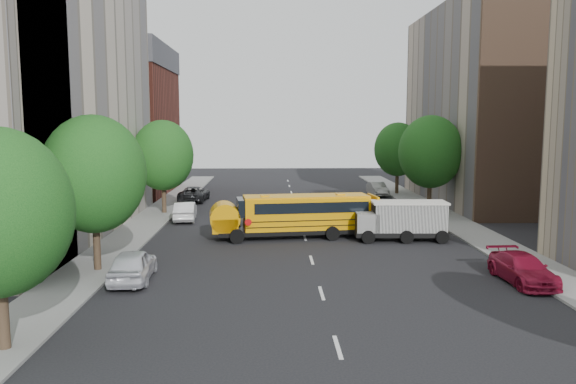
{
  "coord_description": "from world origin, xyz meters",
  "views": [
    {
      "loc": [
        -2.24,
        -31.98,
        7.51
      ],
      "look_at": [
        -1.17,
        2.0,
        3.27
      ],
      "focal_mm": 35.0,
      "sensor_mm": 36.0,
      "label": 1
    }
  ],
  "objects_px": {
    "street_tree_1": "(94,174)",
    "school_bus": "(294,214)",
    "parked_car_1": "(185,211)",
    "street_tree_2": "(163,155)",
    "safari_truck": "(402,220)",
    "parked_car_5": "(378,189)",
    "street_tree_4": "(431,152)",
    "parked_car_0": "(133,265)",
    "parked_car_2": "(194,194)",
    "parked_car_4": "(417,209)",
    "street_tree_5": "(398,149)",
    "parked_car_3": "(523,269)"
  },
  "relations": [
    {
      "from": "street_tree_1",
      "to": "school_bus",
      "type": "distance_m",
      "value": 13.49
    },
    {
      "from": "parked_car_1",
      "to": "street_tree_2",
      "type": "bearing_deg",
      "value": -59.73
    },
    {
      "from": "safari_truck",
      "to": "parked_car_5",
      "type": "distance_m",
      "value": 22.28
    },
    {
      "from": "street_tree_1",
      "to": "safari_truck",
      "type": "relative_size",
      "value": 1.33
    },
    {
      "from": "street_tree_4",
      "to": "safari_truck",
      "type": "height_order",
      "value": "street_tree_4"
    },
    {
      "from": "parked_car_0",
      "to": "parked_car_5",
      "type": "xyz_separation_m",
      "value": [
        17.6,
        30.89,
        -0.09
      ]
    },
    {
      "from": "school_bus",
      "to": "parked_car_5",
      "type": "height_order",
      "value": "school_bus"
    },
    {
      "from": "parked_car_2",
      "to": "street_tree_4",
      "type": "bearing_deg",
      "value": 163.39
    },
    {
      "from": "safari_truck",
      "to": "parked_car_4",
      "type": "relative_size",
      "value": 1.31
    },
    {
      "from": "school_bus",
      "to": "parked_car_4",
      "type": "distance_m",
      "value": 12.11
    },
    {
      "from": "parked_car_4",
      "to": "street_tree_2",
      "type": "bearing_deg",
      "value": 169.11
    },
    {
      "from": "street_tree_5",
      "to": "parked_car_1",
      "type": "bearing_deg",
      "value": -142.54
    },
    {
      "from": "street_tree_1",
      "to": "school_bus",
      "type": "height_order",
      "value": "street_tree_1"
    },
    {
      "from": "safari_truck",
      "to": "street_tree_5",
      "type": "bearing_deg",
      "value": 79.94
    },
    {
      "from": "parked_car_0",
      "to": "parked_car_2",
      "type": "xyz_separation_m",
      "value": [
        -0.74,
        27.17,
        -0.06
      ]
    },
    {
      "from": "street_tree_4",
      "to": "parked_car_5",
      "type": "relative_size",
      "value": 1.95
    },
    {
      "from": "school_bus",
      "to": "parked_car_5",
      "type": "xyz_separation_m",
      "value": [
        9.51,
        21.05,
        -0.91
      ]
    },
    {
      "from": "street_tree_4",
      "to": "parked_car_1",
      "type": "xyz_separation_m",
      "value": [
        -19.8,
        -3.17,
        -4.35
      ]
    },
    {
      "from": "street_tree_4",
      "to": "parked_car_5",
      "type": "xyz_separation_m",
      "value": [
        -2.2,
        11.11,
        -4.39
      ]
    },
    {
      "from": "parked_car_3",
      "to": "safari_truck",
      "type": "bearing_deg",
      "value": 107.08
    },
    {
      "from": "street_tree_1",
      "to": "street_tree_4",
      "type": "height_order",
      "value": "street_tree_4"
    },
    {
      "from": "parked_car_4",
      "to": "parked_car_5",
      "type": "height_order",
      "value": "parked_car_4"
    },
    {
      "from": "street_tree_2",
      "to": "parked_car_0",
      "type": "relative_size",
      "value": 1.69
    },
    {
      "from": "street_tree_2",
      "to": "parked_car_4",
      "type": "distance_m",
      "value": 20.82
    },
    {
      "from": "parked_car_1",
      "to": "parked_car_5",
      "type": "distance_m",
      "value": 22.66
    },
    {
      "from": "street_tree_2",
      "to": "parked_car_5",
      "type": "height_order",
      "value": "street_tree_2"
    },
    {
      "from": "safari_truck",
      "to": "parked_car_4",
      "type": "distance_m",
      "value": 8.57
    },
    {
      "from": "street_tree_5",
      "to": "school_bus",
      "type": "xyz_separation_m",
      "value": [
        -11.71,
        -21.95,
        -3.11
      ]
    },
    {
      "from": "street_tree_1",
      "to": "street_tree_2",
      "type": "relative_size",
      "value": 1.03
    },
    {
      "from": "parked_car_0",
      "to": "parked_car_2",
      "type": "height_order",
      "value": "parked_car_0"
    },
    {
      "from": "parked_car_0",
      "to": "parked_car_4",
      "type": "height_order",
      "value": "parked_car_0"
    },
    {
      "from": "safari_truck",
      "to": "street_tree_4",
      "type": "bearing_deg",
      "value": 68.01
    },
    {
      "from": "street_tree_1",
      "to": "parked_car_5",
      "type": "distance_m",
      "value": 35.46
    },
    {
      "from": "street_tree_2",
      "to": "parked_car_2",
      "type": "distance_m",
      "value": 8.58
    },
    {
      "from": "street_tree_2",
      "to": "street_tree_4",
      "type": "xyz_separation_m",
      "value": [
        22.0,
        0.0,
        0.25
      ]
    },
    {
      "from": "street_tree_5",
      "to": "safari_truck",
      "type": "xyz_separation_m",
      "value": [
        -4.87,
        -23.0,
        -3.37
      ]
    },
    {
      "from": "parked_car_2",
      "to": "parked_car_3",
      "type": "distance_m",
      "value": 33.94
    },
    {
      "from": "school_bus",
      "to": "safari_truck",
      "type": "distance_m",
      "value": 6.93
    },
    {
      "from": "parked_car_1",
      "to": "parked_car_5",
      "type": "height_order",
      "value": "parked_car_1"
    },
    {
      "from": "safari_truck",
      "to": "parked_car_4",
      "type": "bearing_deg",
      "value": 70.87
    },
    {
      "from": "street_tree_1",
      "to": "parked_car_4",
      "type": "distance_m",
      "value": 25.49
    },
    {
      "from": "street_tree_1",
      "to": "parked_car_4",
      "type": "xyz_separation_m",
      "value": [
        20.2,
        14.98,
        -4.18
      ]
    },
    {
      "from": "street_tree_4",
      "to": "parked_car_4",
      "type": "xyz_separation_m",
      "value": [
        -1.8,
        -3.02,
        -4.3
      ]
    },
    {
      "from": "parked_car_3",
      "to": "parked_car_4",
      "type": "bearing_deg",
      "value": 88.58
    },
    {
      "from": "street_tree_1",
      "to": "parked_car_5",
      "type": "bearing_deg",
      "value": 55.78
    },
    {
      "from": "street_tree_4",
      "to": "street_tree_5",
      "type": "height_order",
      "value": "street_tree_4"
    },
    {
      "from": "street_tree_1",
      "to": "street_tree_2",
      "type": "xyz_separation_m",
      "value": [
        0.0,
        18.0,
        -0.12
      ]
    },
    {
      "from": "street_tree_2",
      "to": "parked_car_2",
      "type": "bearing_deg",
      "value": 78.8
    },
    {
      "from": "street_tree_2",
      "to": "parked_car_2",
      "type": "relative_size",
      "value": 1.49
    },
    {
      "from": "street_tree_5",
      "to": "parked_car_5",
      "type": "xyz_separation_m",
      "value": [
        -2.2,
        -0.89,
        -4.02
      ]
    }
  ]
}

